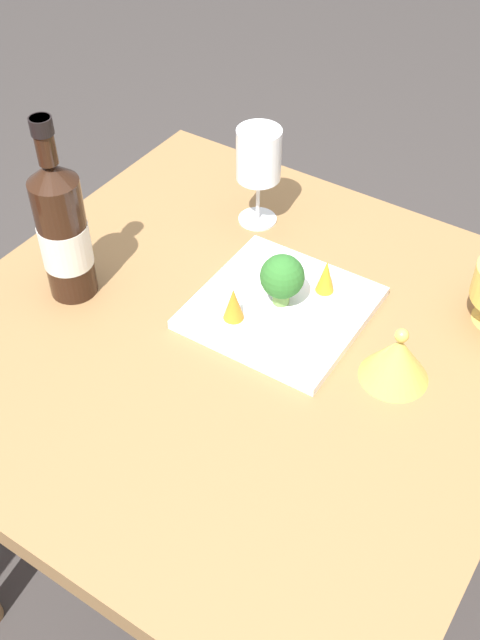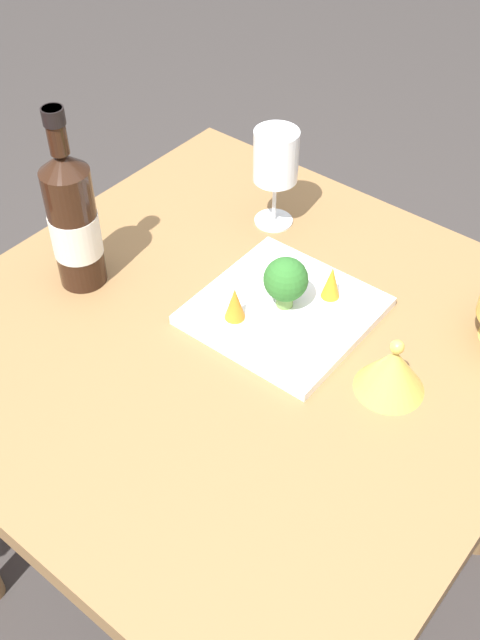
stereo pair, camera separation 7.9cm
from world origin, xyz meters
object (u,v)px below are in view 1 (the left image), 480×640
Objects in this scene: rice_bowl_lid at (397,358)px; carrot_garnish_left at (326,276)px; broccoli_floret at (282,278)px; serving_plate at (281,308)px; wine_bottle at (63,230)px; wine_glass at (259,157)px; carrot_garnish_right at (233,304)px.

carrot_garnish_left is (-0.09, -0.16, 0.01)m from rice_bowl_lid.
rice_bowl_lid is 0.21m from broccoli_floret.
carrot_garnish_left is (-0.07, 0.04, 0.04)m from serving_plate.
wine_bottle is 3.04× the size of rice_bowl_lid.
wine_glass reaches higher than broccoli_floret.
carrot_garnish_right is at bearing -31.24° from broccoli_floret.
rice_bowl_lid is 1.17× the size of broccoli_floret.
carrot_garnish_right is (0.07, -0.04, -0.02)m from broccoli_floret.
wine_glass reaches higher than carrot_garnish_right.
wine_bottle is 0.34m from broccoli_floret.
wine_bottle is at bearing -24.66° from wine_glass.
carrot_garnish_left is 0.16m from carrot_garnish_right.
carrot_garnish_left is at bearing -119.45° from rice_bowl_lid.
wine_bottle is 1.20× the size of serving_plate.
wine_bottle is 5.25× the size of carrot_garnish_left.
serving_plate is 0.06m from broccoli_floret.
carrot_garnish_left is 1.02× the size of carrot_garnish_right.
serving_plate is (-0.03, -0.20, -0.03)m from rice_bowl_lid.
rice_bowl_lid is at bearing 81.38° from broccoli_floret.
rice_bowl_lid is (0.21, 0.36, -0.09)m from wine_glass.
rice_bowl_lid is 1.72× the size of carrot_garnish_left.
broccoli_floret is at bearing -143.38° from serving_plate.
wine_glass is at bearing -120.38° from carrot_garnish_left.
serving_plate is at bearing 36.62° from broccoli_floret.
wine_bottle is 0.35m from serving_plate.
rice_bowl_lid is at bearing 98.67° from carrot_garnish_right.
carrot_garnish_left is at bearing 120.46° from wine_bottle.
carrot_garnish_right is at bearing -33.18° from carrot_garnish_left.
wine_bottle reaches higher than broccoli_floret.
wine_glass is (-0.32, 0.15, 0.01)m from wine_bottle.
rice_bowl_lid is 0.25m from carrot_garnish_right.
wine_bottle is 3.55× the size of broccoli_floret.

